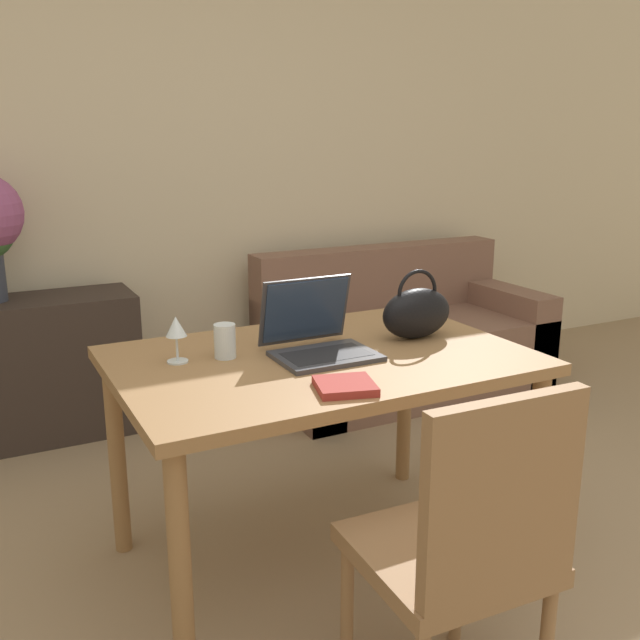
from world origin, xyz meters
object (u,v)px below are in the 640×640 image
object	(u,v)px
couch	(401,341)
handbag	(417,312)
wine_glass	(176,330)
laptop	(316,334)
chair	(466,543)
drinking_glass	(225,341)

from	to	relation	value
couch	handbag	xyz separation A→B (m)	(-0.86, -1.37, 0.58)
couch	handbag	world-z (taller)	handbag
wine_glass	laptop	bearing A→B (deg)	-14.03
laptop	couch	bearing A→B (deg)	47.28
couch	handbag	size ratio (longest dim) A/B	5.96
handbag	laptop	bearing A→B (deg)	179.20
chair	handbag	bearing A→B (deg)	65.41
laptop	wine_glass	bearing A→B (deg)	165.97
laptop	drinking_glass	xyz separation A→B (m)	(-0.29, 0.09, -0.01)
chair	couch	world-z (taller)	chair
chair	couch	xyz separation A→B (m)	(1.28, 2.21, -0.24)
wine_glass	handbag	xyz separation A→B (m)	(0.85, -0.12, -0.01)
drinking_glass	wine_glass	xyz separation A→B (m)	(-0.15, 0.02, 0.05)
drinking_glass	handbag	xyz separation A→B (m)	(0.69, -0.09, 0.04)
laptop	drinking_glass	size ratio (longest dim) A/B	2.88
wine_glass	handbag	bearing A→B (deg)	-7.85
chair	couch	distance (m)	2.56
chair	wine_glass	distance (m)	1.10
couch	wine_glass	world-z (taller)	wine_glass
drinking_glass	handbag	distance (m)	0.70
laptop	wine_glass	world-z (taller)	laptop
chair	wine_glass	size ratio (longest dim) A/B	6.18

